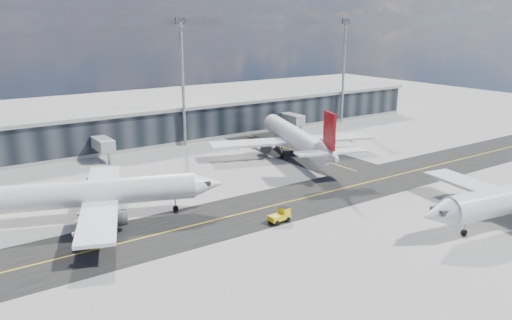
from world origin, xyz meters
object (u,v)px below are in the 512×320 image
(airliner_redtail, at_px, (296,138))
(service_van, at_px, (287,137))
(airliner_af, at_px, (89,194))
(baggage_tug, at_px, (281,215))

(airliner_redtail, relative_size, service_van, 7.36)
(airliner_af, distance_m, baggage_tug, 28.11)
(airliner_redtail, distance_m, baggage_tug, 36.64)
(airliner_af, bearing_deg, airliner_redtail, 122.68)
(airliner_redtail, relative_size, baggage_tug, 12.19)
(airliner_af, relative_size, baggage_tug, 11.17)
(airliner_redtail, bearing_deg, service_van, 78.02)
(airliner_redtail, bearing_deg, airliner_af, -148.64)
(airliner_af, distance_m, service_van, 59.54)
(airliner_af, height_order, airliner_redtail, airliner_redtail)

